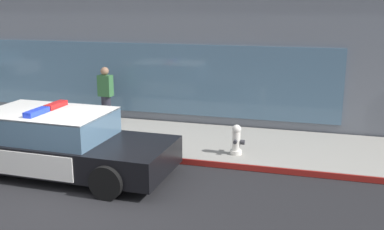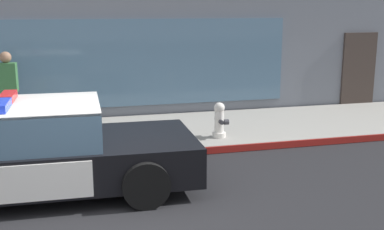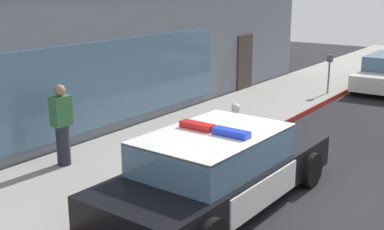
# 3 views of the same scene
# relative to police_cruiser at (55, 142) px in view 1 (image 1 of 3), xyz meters

# --- Properties ---
(ground) EXTENTS (48.00, 48.00, 0.00)m
(ground) POSITION_rel_police_cruiser_xyz_m (1.09, -1.04, -0.68)
(ground) COLOR black
(sidewalk) EXTENTS (48.00, 3.08, 0.15)m
(sidewalk) POSITION_rel_police_cruiser_xyz_m (1.09, 2.75, -0.61)
(sidewalk) COLOR gray
(sidewalk) RESTS_ON ground
(curb_red_paint) EXTENTS (28.80, 0.04, 0.14)m
(curb_red_paint) POSITION_rel_police_cruiser_xyz_m (1.09, 1.19, -0.61)
(curb_red_paint) COLOR maroon
(curb_red_paint) RESTS_ON ground
(storefront_building) EXTENTS (19.52, 9.71, 6.94)m
(storefront_building) POSITION_rel_police_cruiser_xyz_m (2.68, 9.14, 2.79)
(storefront_building) COLOR slate
(storefront_building) RESTS_ON ground
(police_cruiser) EXTENTS (5.21, 2.26, 1.49)m
(police_cruiser) POSITION_rel_police_cruiser_xyz_m (0.00, 0.00, 0.00)
(police_cruiser) COLOR black
(police_cruiser) RESTS_ON ground
(fire_hydrant) EXTENTS (0.34, 0.39, 0.73)m
(fire_hydrant) POSITION_rel_police_cruiser_xyz_m (3.73, 1.84, -0.18)
(fire_hydrant) COLOR silver
(fire_hydrant) RESTS_ON sidewalk
(pedestrian_on_sidewalk) EXTENTS (0.42, 0.29, 1.71)m
(pedestrian_on_sidewalk) POSITION_rel_police_cruiser_xyz_m (-0.48, 3.50, 0.33)
(pedestrian_on_sidewalk) COLOR #23232D
(pedestrian_on_sidewalk) RESTS_ON sidewalk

